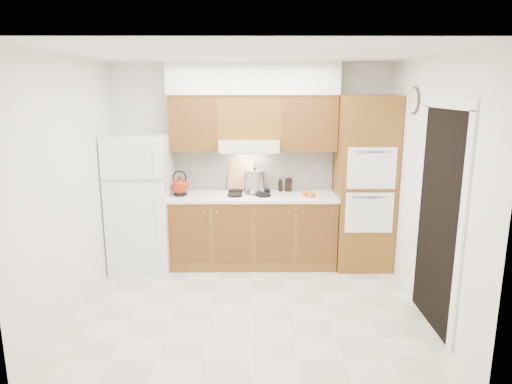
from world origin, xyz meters
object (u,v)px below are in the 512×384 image
at_px(fridge, 141,202).
at_px(oven_cabinet, 364,183).
at_px(kettle, 180,187).
at_px(stock_pot, 254,181).

height_order(fridge, oven_cabinet, oven_cabinet).
bearing_deg(oven_cabinet, fridge, -179.30).
height_order(fridge, kettle, fridge).
bearing_deg(fridge, kettle, 3.64).
bearing_deg(kettle, oven_cabinet, 0.91).
xyz_separation_m(oven_cabinet, kettle, (-2.35, -0.00, -0.04)).
relative_size(oven_cabinet, stock_pot, 7.90).
height_order(fridge, stock_pot, fridge).
bearing_deg(kettle, fridge, -175.54).
relative_size(fridge, kettle, 8.00).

